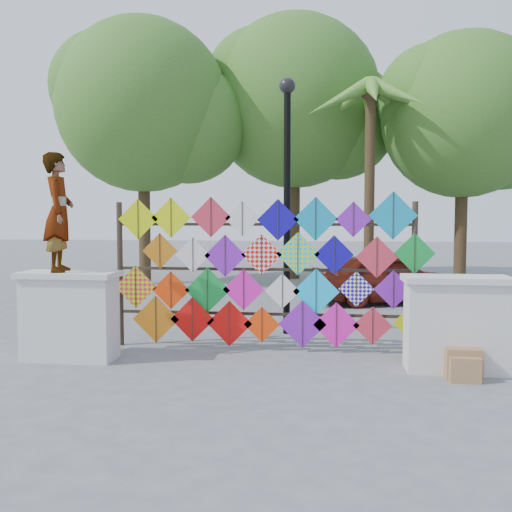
% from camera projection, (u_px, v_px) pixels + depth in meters
% --- Properties ---
extents(ground, '(80.00, 80.00, 0.00)m').
position_uv_depth(ground, '(257.00, 361.00, 8.16)').
color(ground, gray).
rests_on(ground, ground).
extents(parapet_left, '(1.40, 0.65, 1.28)m').
position_uv_depth(parapet_left, '(70.00, 315.00, 8.22)').
color(parapet_left, silver).
rests_on(parapet_left, ground).
extents(parapet_right, '(1.40, 0.65, 1.28)m').
position_uv_depth(parapet_right, '(456.00, 323.00, 7.60)').
color(parapet_right, silver).
rests_on(parapet_right, ground).
extents(kite_rack, '(4.94, 0.24, 2.45)m').
position_uv_depth(kite_rack, '(267.00, 273.00, 8.79)').
color(kite_rack, '#32261C').
rests_on(kite_rack, ground).
extents(tree_west, '(5.85, 5.20, 8.01)m').
position_uv_depth(tree_west, '(146.00, 107.00, 17.24)').
color(tree_west, '#4D3921').
rests_on(tree_west, ground).
extents(tree_mid, '(6.30, 5.60, 8.61)m').
position_uv_depth(tree_mid, '(298.00, 103.00, 18.67)').
color(tree_mid, '#4D3921').
rests_on(tree_mid, ground).
extents(tree_east, '(5.40, 4.80, 7.42)m').
position_uv_depth(tree_east, '(466.00, 117.00, 16.67)').
color(tree_east, '#4D3921').
rests_on(tree_east, ground).
extents(palm_tree, '(3.62, 3.62, 5.83)m').
position_uv_depth(palm_tree, '(371.00, 110.00, 15.49)').
color(palm_tree, '#4D3921').
rests_on(palm_tree, ground).
extents(vendor_woman, '(0.55, 0.70, 1.70)m').
position_uv_depth(vendor_woman, '(59.00, 212.00, 8.14)').
color(vendor_woman, '#99999E').
rests_on(vendor_woman, parapet_left).
extents(sedan, '(3.84, 2.37, 1.22)m').
position_uv_depth(sedan, '(388.00, 278.00, 13.57)').
color(sedan, '#5D1A10').
rests_on(sedan, ground).
extents(lamppost, '(0.28, 0.28, 4.46)m').
position_uv_depth(lamppost, '(287.00, 181.00, 9.92)').
color(lamppost, black).
rests_on(lamppost, ground).
extents(cardboard_box_near, '(0.45, 0.40, 0.40)m').
position_uv_depth(cardboard_box_near, '(462.00, 362.00, 7.35)').
color(cardboard_box_near, '#946947').
rests_on(cardboard_box_near, ground).
extents(cardboard_box_far, '(0.38, 0.35, 0.32)m').
position_uv_depth(cardboard_box_far, '(463.00, 368.00, 7.21)').
color(cardboard_box_far, '#946947').
rests_on(cardboard_box_far, ground).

